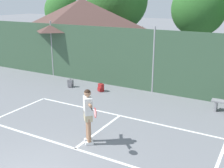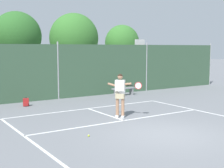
{
  "view_description": "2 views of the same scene",
  "coord_description": "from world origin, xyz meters",
  "views": [
    {
      "loc": [
        4.97,
        -3.88,
        4.58
      ],
      "look_at": [
        -1.11,
        6.8,
        0.83
      ],
      "focal_mm": 45.45,
      "sensor_mm": 36.0,
      "label": 1
    },
    {
      "loc": [
        -7.26,
        -7.74,
        2.93
      ],
      "look_at": [
        1.08,
        5.02,
        1.18
      ],
      "focal_mm": 50.63,
      "sensor_mm": 36.0,
      "label": 2
    }
  ],
  "objects": [
    {
      "name": "ground_plane",
      "position": [
        0.0,
        0.0,
        0.0
      ],
      "size": [
        120.0,
        120.0,
        0.0
      ],
      "primitive_type": "plane",
      "color": "slate"
    },
    {
      "name": "basketball_hoop",
      "position": [
        7.46,
        11.02,
        2.31
      ],
      "size": [
        0.9,
        0.67,
        3.55
      ],
      "color": "yellow",
      "rests_on": "ground"
    },
    {
      "name": "backpack_red",
      "position": [
        -2.31,
        7.77,
        0.19
      ],
      "size": [
        0.33,
        0.31,
        0.46
      ],
      "color": "maroon",
      "rests_on": "ground"
    },
    {
      "name": "court_markings",
      "position": [
        0.0,
        0.65,
        0.0
      ],
      "size": [
        8.3,
        11.1,
        0.01
      ],
      "color": "white",
      "rests_on": "ground"
    },
    {
      "name": "courtside_bench",
      "position": [
        3.88,
        7.99,
        0.36
      ],
      "size": [
        1.6,
        0.36,
        0.48
      ],
      "color": "gray",
      "rests_on": "ground"
    },
    {
      "name": "chainlink_fence",
      "position": [
        0.0,
        9.0,
        1.57
      ],
      "size": [
        26.09,
        0.09,
        3.28
      ],
      "color": "#38563D",
      "rests_on": "ground"
    },
    {
      "name": "tennis_ball",
      "position": [
        -2.32,
        1.23,
        0.03
      ],
      "size": [
        0.07,
        0.07,
        0.07
      ],
      "primitive_type": "sphere",
      "color": "#CCE033",
      "rests_on": "ground"
    },
    {
      "name": "tennis_player",
      "position": [
        0.18,
        3.0,
        1.11
      ],
      "size": [
        1.1,
        1.01,
        1.85
      ],
      "color": "silver",
      "rests_on": "ground"
    }
  ]
}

